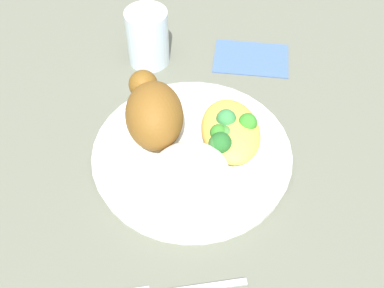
% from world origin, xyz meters
% --- Properties ---
extents(ground_plane, '(2.00, 2.00, 0.00)m').
position_xyz_m(ground_plane, '(0.00, 0.00, 0.00)').
color(ground_plane, '#646857').
extents(plate, '(0.27, 0.27, 0.02)m').
position_xyz_m(plate, '(0.00, 0.00, 0.01)').
color(plate, white).
rests_on(plate, ground_plane).
extents(roasted_chicken, '(0.11, 0.08, 0.08)m').
position_xyz_m(roasted_chicken, '(0.03, 0.05, 0.06)').
color(roasted_chicken, brown).
rests_on(roasted_chicken, plate).
extents(rice_pile, '(0.09, 0.10, 0.04)m').
position_xyz_m(rice_pile, '(-0.05, 0.01, 0.04)').
color(rice_pile, silver).
rests_on(rice_pile, plate).
extents(mac_cheese_with_broccoli, '(0.11, 0.08, 0.04)m').
position_xyz_m(mac_cheese_with_broccoli, '(0.01, -0.05, 0.04)').
color(mac_cheese_with_broccoli, '#EBB447').
rests_on(mac_cheese_with_broccoli, plate).
extents(water_glass, '(0.07, 0.07, 0.09)m').
position_xyz_m(water_glass, '(0.21, 0.05, 0.05)').
color(water_glass, silver).
rests_on(water_glass, ground_plane).
extents(napkin, '(0.11, 0.14, 0.00)m').
position_xyz_m(napkin, '(0.20, -0.12, 0.00)').
color(napkin, '#47669E').
rests_on(napkin, ground_plane).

